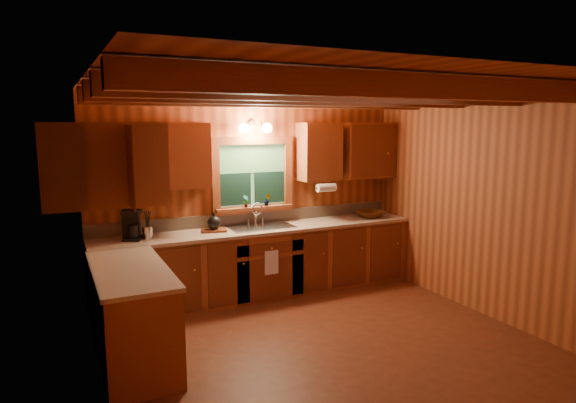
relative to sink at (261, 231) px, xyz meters
The scene contains 20 objects.
room 1.66m from the sink, 90.00° to the right, with size 4.20×4.20×4.20m.
ceiling_beams 2.29m from the sink, 90.00° to the right, with size 4.20×2.54×0.18m.
base_cabinets 0.73m from the sink, 147.14° to the right, with size 4.20×2.22×0.86m.
countertop 0.57m from the sink, 146.97° to the right, with size 4.20×2.24×0.04m.
backsplash 0.31m from the sink, 90.00° to the left, with size 4.20×0.02×0.16m, color tan.
dishwasher_panel 1.79m from the sink, 147.88° to the right, with size 0.02×0.60×0.80m, color white.
upper_cabinets 1.15m from the sink, 162.32° to the right, with size 4.19×1.77×0.78m.
window 0.72m from the sink, 90.00° to the left, with size 1.12×0.08×1.00m.
window_sill 0.34m from the sink, 90.00° to the left, with size 1.06×0.14×0.04m, color brown.
wall_sconce 1.32m from the sink, 90.00° to the left, with size 0.45×0.21×0.17m.
paper_towel_roll 1.06m from the sink, ahead, with size 0.11×0.11×0.27m, color white.
dish_towel 0.48m from the sink, 90.00° to the right, with size 0.18×0.01×0.30m, color white.
sink is the anchor object (origin of this frame).
coffee_maker 1.60m from the sink, behind, with size 0.19×0.25×0.34m.
utensil_crock 1.43m from the sink, behind, with size 0.12×0.12×0.33m.
cutting_board 0.61m from the sink, behind, with size 0.30×0.21×0.03m, color #602914.
teakettle 0.63m from the sink, behind, with size 0.16×0.16×0.21m.
wicker_basket 1.66m from the sink, ahead, with size 0.38×0.38×0.09m, color #48230C.
potted_plant_left 0.43m from the sink, 125.26° to the left, with size 0.09×0.06×0.16m, color #602914.
potted_plant_right 0.45m from the sink, 47.72° to the left, with size 0.09×0.07×0.16m, color #602914.
Camera 1 is at (-2.40, -4.15, 2.22)m, focal length 30.90 mm.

